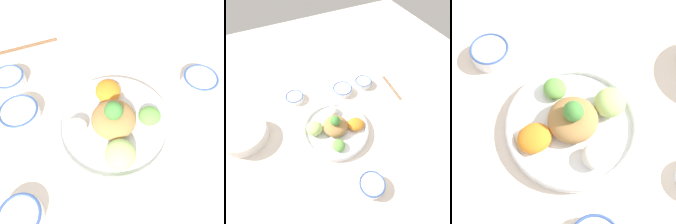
% 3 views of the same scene
% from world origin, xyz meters
% --- Properties ---
extents(ground_plane, '(2.40, 2.40, 0.00)m').
position_xyz_m(ground_plane, '(0.00, 0.00, 0.00)').
color(ground_plane, silver).
extents(salad_platter, '(0.34, 0.34, 0.12)m').
position_xyz_m(salad_platter, '(0.02, -0.01, 0.03)').
color(salad_platter, white).
rests_on(salad_platter, ground_plane).
extents(sauce_bowl_red, '(0.12, 0.12, 0.04)m').
position_xyz_m(sauce_bowl_red, '(0.18, 0.23, 0.02)').
color(sauce_bowl_red, white).
rests_on(sauce_bowl_red, ground_plane).
extents(rice_bowl_blue, '(0.11, 0.11, 0.04)m').
position_xyz_m(rice_bowl_blue, '(0.04, -0.33, 0.02)').
color(rice_bowl_blue, white).
rests_on(rice_bowl_blue, ground_plane).
extents(sauce_bowl_dark, '(0.10, 0.10, 0.03)m').
position_xyz_m(sauce_bowl_dark, '(-0.10, 0.29, 0.02)').
color(sauce_bowl_dark, white).
rests_on(sauce_bowl_dark, ground_plane).
extents(rice_bowl_plain, '(0.10, 0.10, 0.04)m').
position_xyz_m(rice_bowl_plain, '(0.32, 0.23, 0.02)').
color(rice_bowl_plain, white).
rests_on(rice_bowl_plain, ground_plane).
extents(side_serving_bowl, '(0.23, 0.23, 0.07)m').
position_xyz_m(side_serving_bowl, '(-0.40, 0.15, 0.04)').
color(side_serving_bowl, silver).
rests_on(side_serving_bowl, ground_plane).
extents(chopsticks_pair_near, '(0.03, 0.22, 0.01)m').
position_xyz_m(chopsticks_pair_near, '(0.47, 0.13, 0.00)').
color(chopsticks_pair_near, brown).
rests_on(chopsticks_pair_near, ground_plane).
extents(serving_spoon_main, '(0.11, 0.11, 0.01)m').
position_xyz_m(serving_spoon_main, '(0.26, -0.24, 0.00)').
color(serving_spoon_main, white).
rests_on(serving_spoon_main, ground_plane).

